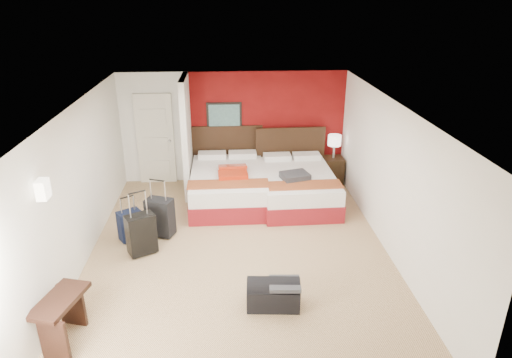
{
  "coord_description": "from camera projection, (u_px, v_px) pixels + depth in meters",
  "views": [
    {
      "loc": [
        -0.17,
        -6.63,
        4.1
      ],
      "look_at": [
        0.34,
        0.8,
        1.0
      ],
      "focal_mm": 31.84,
      "sensor_mm": 36.0,
      "label": 1
    }
  ],
  "objects": [
    {
      "name": "bed_left",
      "position": [
        228.0,
        186.0,
        9.44
      ],
      "size": [
        1.54,
        2.2,
        0.66
      ],
      "primitive_type": "cube",
      "rotation": [
        0.0,
        0.0,
        0.0
      ],
      "color": "white",
      "rests_on": "ground"
    },
    {
      "name": "jacket_draped",
      "position": [
        285.0,
        284.0,
        6.19
      ],
      "size": [
        0.45,
        0.39,
        0.06
      ],
      "primitive_type": "cube",
      "rotation": [
        0.0,
        0.0,
        -0.06
      ],
      "color": "#3C3D42",
      "rests_on": "duffel_bag"
    },
    {
      "name": "suitcase_black",
      "position": [
        141.0,
        235.0,
        7.52
      ],
      "size": [
        0.54,
        0.47,
        0.68
      ],
      "primitive_type": "cube",
      "rotation": [
        0.0,
        0.0,
        0.5
      ],
      "color": "black",
      "rests_on": "ground"
    },
    {
      "name": "red_suitcase_open",
      "position": [
        233.0,
        171.0,
        9.21
      ],
      "size": [
        0.62,
        0.83,
        0.1
      ],
      "primitive_type": "cube",
      "rotation": [
        0.0,
        0.0,
        0.06
      ],
      "color": "#B52A0F",
      "rests_on": "bed_left"
    },
    {
      "name": "table_lamp",
      "position": [
        334.0,
        147.0,
        10.1
      ],
      "size": [
        0.39,
        0.39,
        0.53
      ],
      "primitive_type": "cylinder",
      "rotation": [
        0.0,
        0.0,
        -0.41
      ],
      "color": "silver",
      "rests_on": "nightstand"
    },
    {
      "name": "room_walls",
      "position": [
        160.0,
        156.0,
        8.43
      ],
      "size": [
        5.02,
        6.52,
        2.5
      ],
      "color": "white",
      "rests_on": "ground"
    },
    {
      "name": "entry_door",
      "position": [
        155.0,
        139.0,
        10.13
      ],
      "size": [
        0.82,
        0.06,
        2.05
      ],
      "primitive_type": "cube",
      "color": "silver",
      "rests_on": "ground"
    },
    {
      "name": "suitcase_navy",
      "position": [
        130.0,
        227.0,
        7.96
      ],
      "size": [
        0.45,
        0.41,
        0.54
      ],
      "primitive_type": "cube",
      "rotation": [
        0.0,
        0.0,
        0.57
      ],
      "color": "black",
      "rests_on": "ground"
    },
    {
      "name": "suitcase_charcoal",
      "position": [
        160.0,
        218.0,
        8.09
      ],
      "size": [
        0.53,
        0.43,
        0.68
      ],
      "primitive_type": "cube",
      "rotation": [
        0.0,
        0.0,
        -0.37
      ],
      "color": "black",
      "rests_on": "ground"
    },
    {
      "name": "desk",
      "position": [
        63.0,
        320.0,
        5.6
      ],
      "size": [
        0.6,
        0.87,
        0.66
      ],
      "primitive_type": "cube",
      "rotation": [
        0.0,
        0.0,
        -0.27
      ],
      "color": "black",
      "rests_on": "ground"
    },
    {
      "name": "jacket_bundle",
      "position": [
        295.0,
        176.0,
        8.99
      ],
      "size": [
        0.62,
        0.54,
        0.13
      ],
      "primitive_type": "cube",
      "rotation": [
        0.0,
        0.0,
        0.27
      ],
      "color": "#37383C",
      "rests_on": "bed_right"
    },
    {
      "name": "partition_wall",
      "position": [
        187.0,
        137.0,
        9.55
      ],
      "size": [
        0.12,
        1.2,
        2.5
      ],
      "primitive_type": "cube",
      "color": "silver",
      "rests_on": "ground"
    },
    {
      "name": "red_accent_panel",
      "position": [
        267.0,
        127.0,
        10.23
      ],
      "size": [
        3.5,
        0.04,
        2.5
      ],
      "primitive_type": "cube",
      "color": "maroon",
      "rests_on": "ground"
    },
    {
      "name": "ground",
      "position": [
        239.0,
        252.0,
        7.69
      ],
      "size": [
        6.5,
        6.5,
        0.0
      ],
      "primitive_type": "plane",
      "color": "tan",
      "rests_on": "ground"
    },
    {
      "name": "bed_right",
      "position": [
        297.0,
        187.0,
        9.42
      ],
      "size": [
        1.53,
        2.16,
        0.64
      ],
      "primitive_type": "cube",
      "rotation": [
        0.0,
        0.0,
        0.02
      ],
      "color": "white",
      "rests_on": "ground"
    },
    {
      "name": "nightstand",
      "position": [
        332.0,
        171.0,
        10.32
      ],
      "size": [
        0.46,
        0.46,
        0.62
      ],
      "primitive_type": "cube",
      "rotation": [
        0.0,
        0.0,
        0.03
      ],
      "color": "black",
      "rests_on": "ground"
    },
    {
      "name": "duffel_bag",
      "position": [
        273.0,
        295.0,
        6.31
      ],
      "size": [
        0.76,
        0.45,
        0.37
      ],
      "primitive_type": "cube",
      "rotation": [
        0.0,
        0.0,
        -0.09
      ],
      "color": "black",
      "rests_on": "ground"
    }
  ]
}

